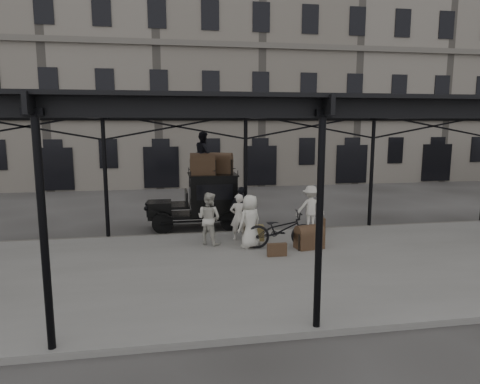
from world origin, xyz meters
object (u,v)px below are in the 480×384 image
object	(u,v)px
porter_official	(242,210)
bicycle	(280,230)
taxi	(205,198)
steamer_trunk_roof_near	(203,166)
porter_left	(238,217)
steamer_trunk_platform	(309,238)

from	to	relation	value
porter_official	bicycle	xyz separation A→B (m)	(0.89, -2.16, -0.26)
taxi	steamer_trunk_roof_near	bearing A→B (deg)	-108.07
porter_left	bicycle	distance (m)	1.67
bicycle	porter_official	bearing A→B (deg)	25.27
taxi	steamer_trunk_platform	size ratio (longest dim) A/B	4.16
steamer_trunk_roof_near	steamer_trunk_platform	bearing A→B (deg)	-44.30
taxi	steamer_trunk_roof_near	xyz separation A→B (m)	(-0.08, -0.25, 1.33)
porter_official	bicycle	world-z (taller)	porter_official
bicycle	steamer_trunk_roof_near	bearing A→B (deg)	35.21
porter_left	steamer_trunk_platform	world-z (taller)	porter_left
steamer_trunk_roof_near	porter_left	bearing A→B (deg)	-60.56
steamer_trunk_platform	porter_official	bearing A→B (deg)	116.26
taxi	porter_left	xyz separation A→B (m)	(0.93, -2.54, -0.24)
steamer_trunk_roof_near	steamer_trunk_platform	distance (m)	5.25
steamer_trunk_platform	steamer_trunk_roof_near	bearing A→B (deg)	119.33
steamer_trunk_platform	bicycle	bearing A→B (deg)	154.91
steamer_trunk_roof_near	bicycle	bearing A→B (deg)	-51.97
porter_left	steamer_trunk_platform	distance (m)	2.56
taxi	bicycle	distance (m)	4.29
porter_official	steamer_trunk_platform	world-z (taller)	porter_official
taxi	steamer_trunk_roof_near	size ratio (longest dim) A/B	3.79
porter_left	steamer_trunk_roof_near	distance (m)	2.96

